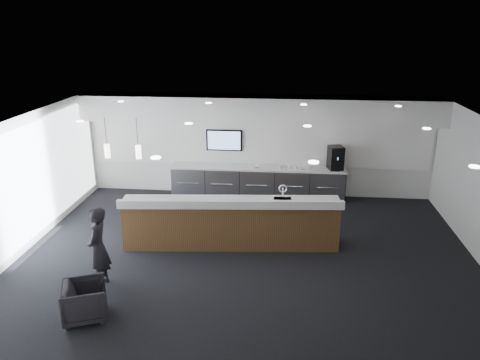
# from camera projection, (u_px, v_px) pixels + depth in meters

# --- Properties ---
(ground) EXTENTS (10.00, 10.00, 0.00)m
(ground) POSITION_uv_depth(u_px,v_px,m) (247.00, 256.00, 10.37)
(ground) COLOR black
(ground) RESTS_ON ground
(ceiling) EXTENTS (10.00, 8.00, 0.02)m
(ceiling) POSITION_uv_depth(u_px,v_px,m) (247.00, 123.00, 9.39)
(ceiling) COLOR black
(ceiling) RESTS_ON back_wall
(back_wall) EXTENTS (10.00, 0.02, 3.00)m
(back_wall) POSITION_uv_depth(u_px,v_px,m) (259.00, 145.00, 13.65)
(back_wall) COLOR white
(back_wall) RESTS_ON ground
(left_wall) EXTENTS (0.02, 8.00, 3.00)m
(left_wall) POSITION_uv_depth(u_px,v_px,m) (22.00, 185.00, 10.35)
(left_wall) COLOR white
(left_wall) RESTS_ON ground
(soffit_bulkhead) EXTENTS (10.00, 0.90, 0.70)m
(soffit_bulkhead) POSITION_uv_depth(u_px,v_px,m) (258.00, 109.00, 12.85)
(soffit_bulkhead) COLOR white
(soffit_bulkhead) RESTS_ON back_wall
(alcove_panel) EXTENTS (9.80, 0.06, 1.40)m
(alcove_panel) POSITION_uv_depth(u_px,v_px,m) (259.00, 142.00, 13.59)
(alcove_panel) COLOR white
(alcove_panel) RESTS_ON back_wall
(window_blinds_wall) EXTENTS (0.04, 7.36, 2.55)m
(window_blinds_wall) POSITION_uv_depth(u_px,v_px,m) (24.00, 185.00, 10.35)
(window_blinds_wall) COLOR silver
(window_blinds_wall) RESTS_ON left_wall
(back_credenza) EXTENTS (5.06, 0.66, 0.95)m
(back_credenza) POSITION_uv_depth(u_px,v_px,m) (257.00, 182.00, 13.64)
(back_credenza) COLOR gray
(back_credenza) RESTS_ON ground
(wall_tv) EXTENTS (1.05, 0.08, 0.62)m
(wall_tv) POSITION_uv_depth(u_px,v_px,m) (224.00, 140.00, 13.60)
(wall_tv) COLOR black
(wall_tv) RESTS_ON back_wall
(pendant_left) EXTENTS (0.12, 0.12, 0.30)m
(pendant_left) POSITION_uv_depth(u_px,v_px,m) (145.00, 146.00, 10.62)
(pendant_left) COLOR #F7E4C0
(pendant_left) RESTS_ON ceiling
(pendant_right) EXTENTS (0.12, 0.12, 0.30)m
(pendant_right) POSITION_uv_depth(u_px,v_px,m) (115.00, 145.00, 10.68)
(pendant_right) COLOR #F7E4C0
(pendant_right) RESTS_ON ceiling
(ceiling_can_lights) EXTENTS (7.00, 5.00, 0.02)m
(ceiling_can_lights) POSITION_uv_depth(u_px,v_px,m) (247.00, 125.00, 9.40)
(ceiling_can_lights) COLOR silver
(ceiling_can_lights) RESTS_ON ceiling
(service_counter) EXTENTS (5.00, 1.25, 1.49)m
(service_counter) POSITION_uv_depth(u_px,v_px,m) (231.00, 223.00, 10.69)
(service_counter) COLOR #4F341A
(service_counter) RESTS_ON ground
(coffee_machine) EXTENTS (0.47, 0.55, 0.67)m
(coffee_machine) POSITION_uv_depth(u_px,v_px,m) (336.00, 158.00, 13.18)
(coffee_machine) COLOR black
(coffee_machine) RESTS_ON back_credenza
(info_sign_left) EXTENTS (0.14, 0.03, 0.19)m
(info_sign_left) POSITION_uv_depth(u_px,v_px,m) (257.00, 164.00, 13.39)
(info_sign_left) COLOR white
(info_sign_left) RESTS_ON back_credenza
(info_sign_right) EXTENTS (0.19, 0.06, 0.26)m
(info_sign_right) POSITION_uv_depth(u_px,v_px,m) (305.00, 165.00, 13.22)
(info_sign_right) COLOR white
(info_sign_right) RESTS_ON back_credenza
(armchair) EXTENTS (0.97, 0.95, 0.68)m
(armchair) POSITION_uv_depth(u_px,v_px,m) (85.00, 301.00, 8.13)
(armchair) COLOR black
(armchair) RESTS_ON ground
(lounge_guest) EXTENTS (0.45, 0.64, 1.66)m
(lounge_guest) POSITION_uv_depth(u_px,v_px,m) (98.00, 248.00, 8.95)
(lounge_guest) COLOR black
(lounge_guest) RESTS_ON ground
(cup_0) EXTENTS (0.10, 0.10, 0.10)m
(cup_0) POSITION_uv_depth(u_px,v_px,m) (311.00, 168.00, 13.24)
(cup_0) COLOR white
(cup_0) RESTS_ON back_credenza
(cup_1) EXTENTS (0.14, 0.14, 0.10)m
(cup_1) POSITION_uv_depth(u_px,v_px,m) (306.00, 168.00, 13.25)
(cup_1) COLOR white
(cup_1) RESTS_ON back_credenza
(cup_2) EXTENTS (0.13, 0.13, 0.10)m
(cup_2) POSITION_uv_depth(u_px,v_px,m) (301.00, 168.00, 13.26)
(cup_2) COLOR white
(cup_2) RESTS_ON back_credenza
(cup_3) EXTENTS (0.13, 0.13, 0.10)m
(cup_3) POSITION_uv_depth(u_px,v_px,m) (296.00, 167.00, 13.28)
(cup_3) COLOR white
(cup_3) RESTS_ON back_credenza
(cup_4) EXTENTS (0.14, 0.14, 0.10)m
(cup_4) POSITION_uv_depth(u_px,v_px,m) (291.00, 167.00, 13.29)
(cup_4) COLOR white
(cup_4) RESTS_ON back_credenza
(cup_5) EXTENTS (0.11, 0.11, 0.10)m
(cup_5) POSITION_uv_depth(u_px,v_px,m) (286.00, 167.00, 13.30)
(cup_5) COLOR white
(cup_5) RESTS_ON back_credenza
(cup_6) EXTENTS (0.14, 0.14, 0.10)m
(cup_6) POSITION_uv_depth(u_px,v_px,m) (281.00, 167.00, 13.32)
(cup_6) COLOR white
(cup_6) RESTS_ON back_credenza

